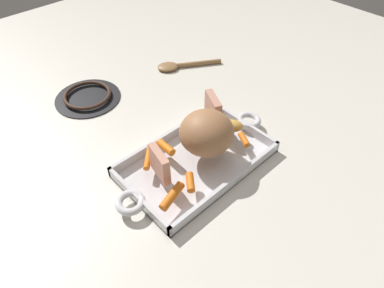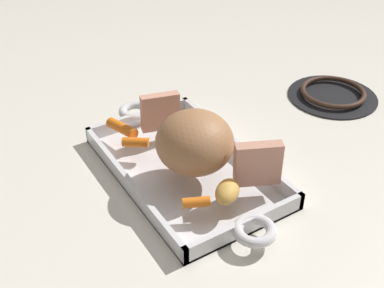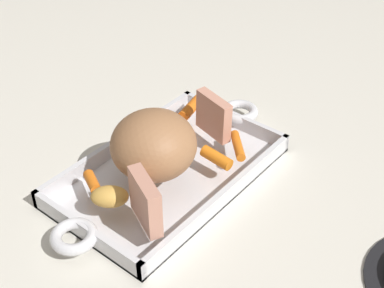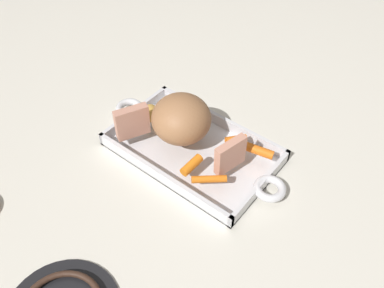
{
  "view_description": "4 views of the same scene",
  "coord_description": "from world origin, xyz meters",
  "px_view_note": "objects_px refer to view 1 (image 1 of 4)",
  "views": [
    {
      "loc": [
        0.37,
        0.38,
        0.59
      ],
      "look_at": [
        0.01,
        -0.01,
        0.06
      ],
      "focal_mm": 31.21,
      "sensor_mm": 36.0,
      "label": 1
    },
    {
      "loc": [
        -0.55,
        0.33,
        0.51
      ],
      "look_at": [
        0.01,
        -0.02,
        0.04
      ],
      "focal_mm": 45.26,
      "sensor_mm": 36.0,
      "label": 2
    },
    {
      "loc": [
        -0.48,
        -0.43,
        0.56
      ],
      "look_at": [
        0.03,
        -0.02,
        0.06
      ],
      "focal_mm": 51.52,
      "sensor_mm": 36.0,
      "label": 3
    },
    {
      "loc": [
        0.37,
        -0.46,
        0.64
      ],
      "look_at": [
        0.02,
        -0.03,
        0.06
      ],
      "focal_mm": 37.72,
      "sensor_mm": 36.0,
      "label": 4
    }
  ],
  "objects_px": {
    "roasting_dish": "(197,161)",
    "baby_carrot_southeast": "(172,196)",
    "baby_carrot_northeast": "(244,139)",
    "baby_carrot_southwest": "(166,147)",
    "baby_carrot_center_right": "(148,157)",
    "stove_burner_rear": "(88,96)",
    "pork_roast": "(206,132)",
    "roast_slice_outer": "(160,164)",
    "potato_golden_large": "(232,125)",
    "serving_spoon": "(179,65)",
    "roast_slice_thick": "(213,109)",
    "baby_carrot_northwest": "(190,182)"
  },
  "relations": [
    {
      "from": "roast_slice_thick",
      "to": "potato_golden_large",
      "type": "distance_m",
      "value": 0.06
    },
    {
      "from": "roast_slice_outer",
      "to": "stove_burner_rear",
      "type": "distance_m",
      "value": 0.4
    },
    {
      "from": "pork_roast",
      "to": "baby_carrot_center_right",
      "type": "distance_m",
      "value": 0.14
    },
    {
      "from": "roasting_dish",
      "to": "baby_carrot_northwest",
      "type": "relative_size",
      "value": 9.85
    },
    {
      "from": "roast_slice_outer",
      "to": "baby_carrot_southwest",
      "type": "distance_m",
      "value": 0.08
    },
    {
      "from": "baby_carrot_northeast",
      "to": "baby_carrot_southwest",
      "type": "relative_size",
      "value": 0.81
    },
    {
      "from": "roast_slice_outer",
      "to": "baby_carrot_northeast",
      "type": "bearing_deg",
      "value": 164.97
    },
    {
      "from": "roasting_dish",
      "to": "baby_carrot_southeast",
      "type": "xyz_separation_m",
      "value": [
        0.12,
        0.06,
        0.03
      ]
    },
    {
      "from": "roasting_dish",
      "to": "serving_spoon",
      "type": "relative_size",
      "value": 2.23
    },
    {
      "from": "baby_carrot_southeast",
      "to": "potato_golden_large",
      "type": "height_order",
      "value": "potato_golden_large"
    },
    {
      "from": "roasting_dish",
      "to": "baby_carrot_northeast",
      "type": "height_order",
      "value": "baby_carrot_northeast"
    },
    {
      "from": "serving_spoon",
      "to": "baby_carrot_northeast",
      "type": "bearing_deg",
      "value": 101.76
    },
    {
      "from": "baby_carrot_southeast",
      "to": "baby_carrot_center_right",
      "type": "xyz_separation_m",
      "value": [
        -0.03,
        -0.12,
        -0.0
      ]
    },
    {
      "from": "baby_carrot_center_right",
      "to": "baby_carrot_northeast",
      "type": "bearing_deg",
      "value": 151.04
    },
    {
      "from": "baby_carrot_northwest",
      "to": "baby_carrot_southwest",
      "type": "xyz_separation_m",
      "value": [
        -0.03,
        -0.11,
        0.0
      ]
    },
    {
      "from": "roasting_dish",
      "to": "stove_burner_rear",
      "type": "xyz_separation_m",
      "value": [
        0.06,
        -0.4,
        -0.0
      ]
    },
    {
      "from": "baby_carrot_southwest",
      "to": "roast_slice_thick",
      "type": "bearing_deg",
      "value": -179.12
    },
    {
      "from": "pork_roast",
      "to": "serving_spoon",
      "type": "xyz_separation_m",
      "value": [
        -0.22,
        -0.34,
        -0.07
      ]
    },
    {
      "from": "baby_carrot_southeast",
      "to": "baby_carrot_northwest",
      "type": "height_order",
      "value": "baby_carrot_southeast"
    },
    {
      "from": "baby_carrot_center_right",
      "to": "baby_carrot_northeast",
      "type": "relative_size",
      "value": 1.67
    },
    {
      "from": "roasting_dish",
      "to": "pork_roast",
      "type": "height_order",
      "value": "pork_roast"
    },
    {
      "from": "baby_carrot_center_right",
      "to": "stove_burner_rear",
      "type": "height_order",
      "value": "baby_carrot_center_right"
    },
    {
      "from": "pork_roast",
      "to": "baby_carrot_southeast",
      "type": "relative_size",
      "value": 1.86
    },
    {
      "from": "pork_roast",
      "to": "potato_golden_large",
      "type": "xyz_separation_m",
      "value": [
        -0.09,
        -0.0,
        -0.03
      ]
    },
    {
      "from": "baby_carrot_northwest",
      "to": "potato_golden_large",
      "type": "distance_m",
      "value": 0.2
    },
    {
      "from": "roast_slice_outer",
      "to": "roasting_dish",
      "type": "bearing_deg",
      "value": 174.83
    },
    {
      "from": "roast_slice_thick",
      "to": "serving_spoon",
      "type": "height_order",
      "value": "roast_slice_thick"
    },
    {
      "from": "stove_burner_rear",
      "to": "baby_carrot_northwest",
      "type": "bearing_deg",
      "value": 87.94
    },
    {
      "from": "potato_golden_large",
      "to": "stove_burner_rear",
      "type": "xyz_separation_m",
      "value": [
        0.18,
        -0.4,
        -0.04
      ]
    },
    {
      "from": "baby_carrot_northwest",
      "to": "serving_spoon",
      "type": "bearing_deg",
      "value": -128.92
    },
    {
      "from": "potato_golden_large",
      "to": "roasting_dish",
      "type": "bearing_deg",
      "value": 1.21
    },
    {
      "from": "pork_roast",
      "to": "baby_carrot_southwest",
      "type": "distance_m",
      "value": 0.1
    },
    {
      "from": "roast_slice_outer",
      "to": "baby_carrot_southwest",
      "type": "height_order",
      "value": "roast_slice_outer"
    },
    {
      "from": "baby_carrot_northeast",
      "to": "serving_spoon",
      "type": "bearing_deg",
      "value": -109.65
    },
    {
      "from": "baby_carrot_center_right",
      "to": "potato_golden_large",
      "type": "bearing_deg",
      "value": 163.83
    },
    {
      "from": "baby_carrot_southwest",
      "to": "roast_slice_outer",
      "type": "bearing_deg",
      "value": 41.27
    },
    {
      "from": "baby_carrot_southeast",
      "to": "serving_spoon",
      "type": "distance_m",
      "value": 0.55
    },
    {
      "from": "serving_spoon",
      "to": "baby_carrot_northwest",
      "type": "bearing_deg",
      "value": 82.49
    },
    {
      "from": "pork_roast",
      "to": "stove_burner_rear",
      "type": "bearing_deg",
      "value": -77.92
    },
    {
      "from": "roasting_dish",
      "to": "baby_carrot_southeast",
      "type": "relative_size",
      "value": 6.54
    },
    {
      "from": "baby_carrot_northeast",
      "to": "roast_slice_outer",
      "type": "bearing_deg",
      "value": -15.03
    },
    {
      "from": "baby_carrot_northeast",
      "to": "stove_burner_rear",
      "type": "distance_m",
      "value": 0.48
    },
    {
      "from": "baby_carrot_southwest",
      "to": "baby_carrot_northeast",
      "type": "bearing_deg",
      "value": 145.52
    },
    {
      "from": "roasting_dish",
      "to": "baby_carrot_center_right",
      "type": "xyz_separation_m",
      "value": [
        0.09,
        -0.06,
        0.03
      ]
    },
    {
      "from": "baby_carrot_northeast",
      "to": "potato_golden_large",
      "type": "distance_m",
      "value": 0.05
    },
    {
      "from": "stove_burner_rear",
      "to": "serving_spoon",
      "type": "distance_m",
      "value": 0.31
    },
    {
      "from": "roast_slice_outer",
      "to": "potato_golden_large",
      "type": "xyz_separation_m",
      "value": [
        -0.22,
        0.01,
        -0.02
      ]
    },
    {
      "from": "pork_roast",
      "to": "serving_spoon",
      "type": "bearing_deg",
      "value": -122.85
    },
    {
      "from": "baby_carrot_northwest",
      "to": "potato_golden_large",
      "type": "xyz_separation_m",
      "value": [
        -0.19,
        -0.06,
        0.01
      ]
    },
    {
      "from": "pork_roast",
      "to": "roast_slice_outer",
      "type": "relative_size",
      "value": 1.82
    }
  ]
}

